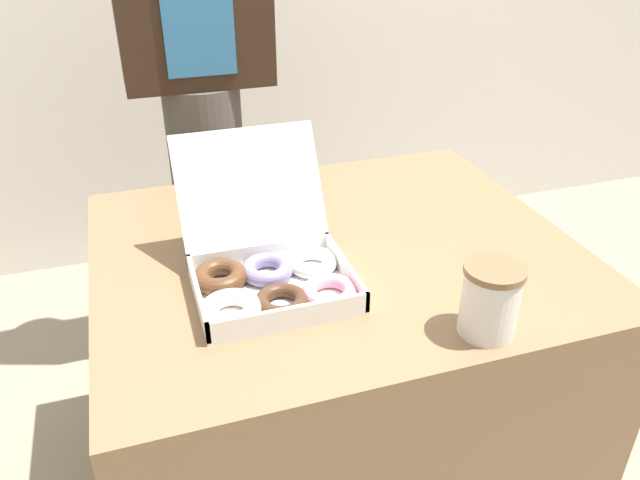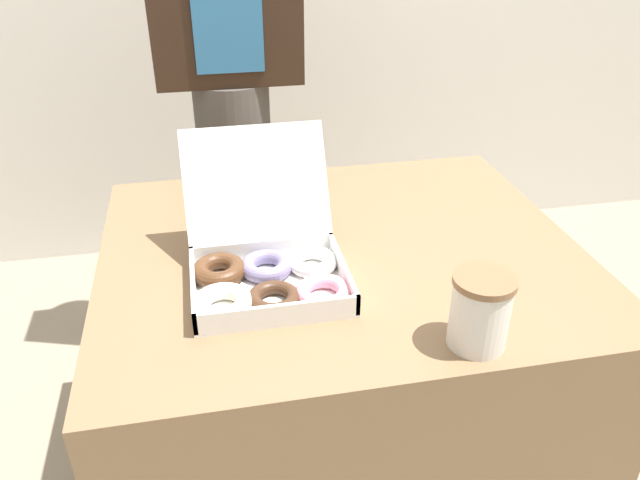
% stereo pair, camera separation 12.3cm
% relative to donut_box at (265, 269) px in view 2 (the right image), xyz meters
% --- Properties ---
extents(ground_plane, '(14.00, 14.00, 0.00)m').
position_rel_donut_box_xyz_m(ground_plane, '(0.18, 0.11, -0.76)').
color(ground_plane, gray).
extents(table, '(1.02, 0.86, 0.72)m').
position_rel_donut_box_xyz_m(table, '(0.18, 0.11, -0.40)').
color(table, brown).
rests_on(table, ground_plane).
extents(donut_box, '(0.33, 0.37, 0.25)m').
position_rel_donut_box_xyz_m(donut_box, '(0.00, 0.00, 0.00)').
color(donut_box, white).
rests_on(donut_box, table).
extents(coffee_cup, '(0.10, 0.10, 0.13)m').
position_rel_donut_box_xyz_m(coffee_cup, '(0.33, -0.25, 0.03)').
color(coffee_cup, silver).
rests_on(coffee_cup, table).
extents(person_customer, '(0.41, 0.23, 1.72)m').
position_rel_donut_box_xyz_m(person_customer, '(0.00, 0.78, 0.19)').
color(person_customer, '#4C4742').
rests_on(person_customer, ground_plane).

